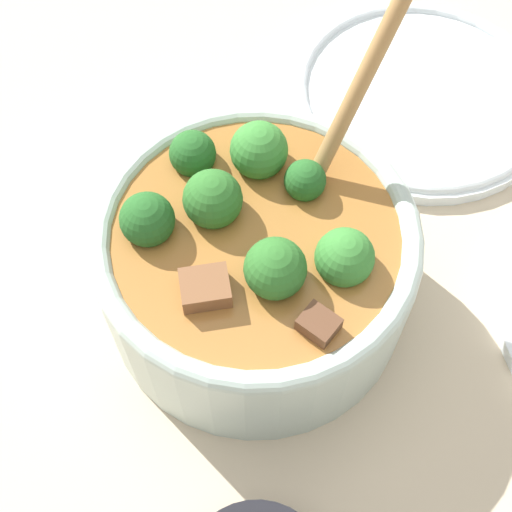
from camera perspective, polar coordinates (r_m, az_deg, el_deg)
name	(u,v)px	position (r m, az deg, el deg)	size (l,w,h in m)	color
ground_plane	(256,298)	(0.57, 0.00, -3.41)	(4.00, 4.00, 0.00)	#C6B293
stew_bowl	(256,259)	(0.52, -0.01, -0.23)	(0.23, 0.25, 0.24)	#B2C6BC
empty_plate	(420,93)	(0.71, 12.99, 12.56)	(0.25, 0.25, 0.02)	white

